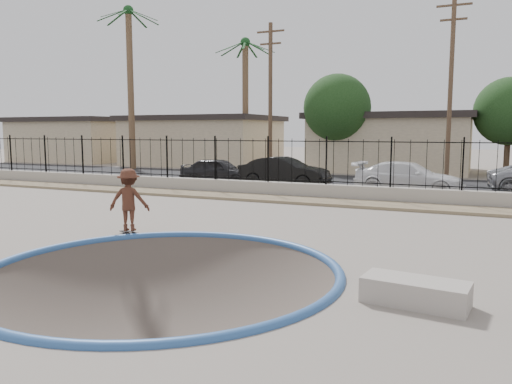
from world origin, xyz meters
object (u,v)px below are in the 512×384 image
at_px(skateboard, 130,232).
at_px(concrete_ledge, 415,292).
at_px(car_b, 284,172).
at_px(skater, 129,204).
at_px(car_c, 408,178).
at_px(car_a, 219,171).

height_order(skateboard, concrete_ledge, concrete_ledge).
bearing_deg(car_b, skateboard, -176.56).
bearing_deg(concrete_ledge, skateboard, 161.50).
distance_m(skater, car_b, 11.83).
bearing_deg(skater, concrete_ledge, 140.93).
relative_size(skateboard, car_c, 0.16).
bearing_deg(skateboard, car_a, 124.70).
distance_m(car_a, car_b, 3.54).
xyz_separation_m(skateboard, concrete_ledge, (7.49, -2.51, 0.15)).
bearing_deg(concrete_ledge, car_b, 118.12).
bearing_deg(car_b, car_c, -87.70).
xyz_separation_m(skater, car_a, (-3.71, 11.80, -0.12)).
relative_size(skater, car_a, 0.42).
bearing_deg(car_c, skateboard, 158.51).
bearing_deg(car_b, car_a, 93.13).
relative_size(skateboard, car_b, 0.17).
relative_size(car_b, car_c, 0.94).
distance_m(concrete_ledge, car_b, 16.27).
distance_m(skater, skateboard, 0.77).
relative_size(concrete_ledge, car_c, 0.35).
height_order(skater, car_c, skater).
bearing_deg(skateboard, concrete_ledge, -1.25).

